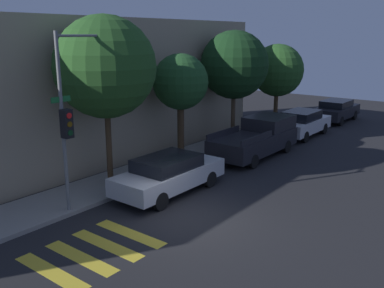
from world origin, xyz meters
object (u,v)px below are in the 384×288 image
object	(u,v)px
sedan_near_corner	(169,174)
tree_behind_truck	(277,70)
sedan_far_end	(336,110)
sedan_middle	(302,123)
tree_near_corner	(105,67)
tree_midblock	(180,83)
traffic_light_pole	(76,101)
tree_far_end	(234,65)
pickup_truck	(257,137)

from	to	relation	value
sedan_near_corner	tree_behind_truck	size ratio (longest dim) A/B	0.88
sedan_far_end	tree_behind_truck	bearing A→B (deg)	152.55
sedan_near_corner	sedan_middle	bearing A→B (deg)	0.00
sedan_near_corner	tree_near_corner	distance (m)	4.54
tree_near_corner	tree_midblock	size ratio (longest dim) A/B	1.31
traffic_light_pole	tree_behind_truck	distance (m)	15.86
sedan_far_end	tree_midblock	xyz separation A→B (m)	(-13.79, 2.30, 2.89)
traffic_light_pole	tree_near_corner	size ratio (longest dim) A/B	0.90
sedan_middle	tree_far_end	xyz separation A→B (m)	(-3.79, 2.30, 3.41)
traffic_light_pole	tree_midblock	distance (m)	6.54
sedan_middle	tree_midblock	world-z (taller)	tree_midblock
pickup_truck	tree_near_corner	bearing A→B (deg)	162.68
sedan_near_corner	tree_midblock	xyz separation A→B (m)	(3.48, 2.30, 2.90)
sedan_near_corner	tree_near_corner	world-z (taller)	tree_near_corner
sedan_far_end	tree_near_corner	distance (m)	18.64
pickup_truck	tree_behind_truck	xyz separation A→B (m)	(6.31, 2.30, 2.70)
sedan_middle	sedan_far_end	bearing A→B (deg)	-0.00
sedan_near_corner	tree_behind_truck	xyz separation A→B (m)	(12.85, 2.30, 2.84)
sedan_far_end	tree_far_end	xyz separation A→B (m)	(-9.36, 2.30, 3.42)
pickup_truck	tree_near_corner	size ratio (longest dim) A/B	0.82
pickup_truck	tree_far_end	bearing A→B (deg)	59.19
pickup_truck	sedan_far_end	xyz separation A→B (m)	(10.73, 0.00, -0.12)
traffic_light_pole	pickup_truck	size ratio (longest dim) A/B	1.11
traffic_light_pole	sedan_far_end	world-z (taller)	traffic_light_pole
traffic_light_pole	tree_far_end	world-z (taller)	tree_far_end
traffic_light_pole	pickup_truck	xyz separation A→B (m)	(9.51, -1.27, -2.81)
sedan_near_corner	tree_near_corner	size ratio (longest dim) A/B	0.71
tree_near_corner	tree_behind_truck	world-z (taller)	tree_near_corner
tree_midblock	tree_behind_truck	world-z (taller)	tree_behind_truck
tree_near_corner	pickup_truck	bearing A→B (deg)	-17.32
sedan_far_end	sedan_middle	bearing A→B (deg)	180.00
pickup_truck	tree_midblock	distance (m)	4.71
sedan_far_end	tree_near_corner	world-z (taller)	tree_near_corner
sedan_near_corner	tree_far_end	xyz separation A→B (m)	(7.91, 2.30, 3.44)
pickup_truck	tree_midblock	xyz separation A→B (m)	(-3.05, 2.30, 2.76)
pickup_truck	tree_far_end	distance (m)	4.25
sedan_far_end	tree_midblock	size ratio (longest dim) A/B	0.89
tree_far_end	traffic_light_pole	bearing A→B (deg)	-174.63
pickup_truck	tree_behind_truck	world-z (taller)	tree_behind_truck
pickup_truck	sedan_far_end	size ratio (longest dim) A/B	1.20
pickup_truck	tree_near_corner	distance (m)	8.55
sedan_middle	tree_midblock	bearing A→B (deg)	164.38
tree_far_end	tree_behind_truck	size ratio (longest dim) A/B	1.15
traffic_light_pole	tree_far_end	xyz separation A→B (m)	(10.88, 1.02, 0.49)
traffic_light_pole	sedan_middle	xyz separation A→B (m)	(14.67, -1.27, -2.92)
sedan_middle	sedan_far_end	world-z (taller)	sedan_middle
tree_near_corner	sedan_middle	bearing A→B (deg)	-10.39
traffic_light_pole	tree_near_corner	xyz separation A→B (m)	(2.15, 1.02, 0.88)
traffic_light_pole	sedan_middle	distance (m)	15.01
sedan_middle	tree_behind_truck	world-z (taller)	tree_behind_truck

